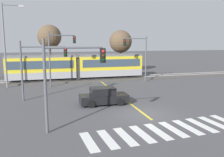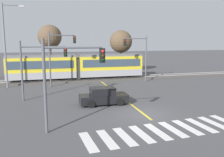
{
  "view_description": "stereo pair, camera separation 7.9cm",
  "coord_description": "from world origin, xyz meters",
  "px_view_note": "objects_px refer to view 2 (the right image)",
  "views": [
    {
      "loc": [
        -6.99,
        -16.08,
        5.59
      ],
      "look_at": [
        -0.48,
        7.64,
        1.6
      ],
      "focal_mm": 38.0,
      "sensor_mm": 36.0,
      "label": 1
    },
    {
      "loc": [
        -6.91,
        -16.1,
        5.59
      ],
      "look_at": [
        -0.48,
        7.64,
        1.6
      ],
      "focal_mm": 38.0,
      "sensor_mm": 36.0,
      "label": 2
    }
  ],
  "objects_px": {
    "street_lamp_west": "(6,41)",
    "traffic_light_far_right": "(139,52)",
    "traffic_light_mid_left": "(38,61)",
    "bare_tree_east": "(121,42)",
    "light_rail_tram": "(77,66)",
    "sedan_crossing": "(103,96)",
    "bare_tree_west": "(50,37)",
    "traffic_light_near_left": "(67,72)",
    "traffic_light_far_left": "(58,51)"
  },
  "relations": [
    {
      "from": "light_rail_tram",
      "to": "bare_tree_east",
      "type": "relative_size",
      "value": 2.55
    },
    {
      "from": "traffic_light_mid_left",
      "to": "bare_tree_east",
      "type": "bearing_deg",
      "value": 50.25
    },
    {
      "from": "traffic_light_far_right",
      "to": "street_lamp_west",
      "type": "xyz_separation_m",
      "value": [
        -16.25,
        0.45,
        1.44
      ]
    },
    {
      "from": "street_lamp_west",
      "to": "traffic_light_far_right",
      "type": "bearing_deg",
      "value": -1.59
    },
    {
      "from": "traffic_light_far_right",
      "to": "bare_tree_west",
      "type": "xyz_separation_m",
      "value": [
        -11.29,
        7.42,
        2.0
      ]
    },
    {
      "from": "traffic_light_far_left",
      "to": "street_lamp_west",
      "type": "height_order",
      "value": "street_lamp_west"
    },
    {
      "from": "traffic_light_mid_left",
      "to": "traffic_light_far_right",
      "type": "distance_m",
      "value": 14.17
    },
    {
      "from": "light_rail_tram",
      "to": "street_lamp_west",
      "type": "xyz_separation_m",
      "value": [
        -8.46,
        -3.1,
        3.45
      ]
    },
    {
      "from": "light_rail_tram",
      "to": "sedan_crossing",
      "type": "height_order",
      "value": "light_rail_tram"
    },
    {
      "from": "sedan_crossing",
      "to": "bare_tree_west",
      "type": "distance_m",
      "value": 18.48
    },
    {
      "from": "sedan_crossing",
      "to": "traffic_light_near_left",
      "type": "xyz_separation_m",
      "value": [
        -3.52,
        -5.45,
        3.03
      ]
    },
    {
      "from": "bare_tree_east",
      "to": "bare_tree_west",
      "type": "bearing_deg",
      "value": -173.15
    },
    {
      "from": "light_rail_tram",
      "to": "traffic_light_far_left",
      "type": "distance_m",
      "value": 5.23
    },
    {
      "from": "light_rail_tram",
      "to": "traffic_light_far_right",
      "type": "distance_m",
      "value": 8.79
    },
    {
      "from": "sedan_crossing",
      "to": "bare_tree_east",
      "type": "distance_m",
      "value": 20.51
    },
    {
      "from": "traffic_light_near_left",
      "to": "street_lamp_west",
      "type": "xyz_separation_m",
      "value": [
        -5.61,
        15.67,
        1.78
      ]
    },
    {
      "from": "traffic_light_mid_left",
      "to": "bare_tree_east",
      "type": "xyz_separation_m",
      "value": [
        12.79,
        15.38,
        1.68
      ]
    },
    {
      "from": "traffic_light_far_right",
      "to": "bare_tree_west",
      "type": "height_order",
      "value": "bare_tree_west"
    },
    {
      "from": "light_rail_tram",
      "to": "street_lamp_west",
      "type": "height_order",
      "value": "street_lamp_west"
    },
    {
      "from": "light_rail_tram",
      "to": "traffic_light_mid_left",
      "type": "bearing_deg",
      "value": -115.19
    },
    {
      "from": "light_rail_tram",
      "to": "traffic_light_far_left",
      "type": "xyz_separation_m",
      "value": [
        -2.69,
        -3.87,
        2.26
      ]
    },
    {
      "from": "light_rail_tram",
      "to": "traffic_light_far_right",
      "type": "xyz_separation_m",
      "value": [
        7.79,
        -3.55,
        2.01
      ]
    },
    {
      "from": "light_rail_tram",
      "to": "traffic_light_near_left",
      "type": "relative_size",
      "value": 3.25
    },
    {
      "from": "traffic_light_far_right",
      "to": "bare_tree_east",
      "type": "relative_size",
      "value": 0.85
    },
    {
      "from": "bare_tree_west",
      "to": "bare_tree_east",
      "type": "relative_size",
      "value": 1.08
    },
    {
      "from": "traffic_light_mid_left",
      "to": "street_lamp_west",
      "type": "relative_size",
      "value": 0.57
    },
    {
      "from": "traffic_light_far_left",
      "to": "bare_tree_west",
      "type": "relative_size",
      "value": 0.84
    },
    {
      "from": "light_rail_tram",
      "to": "traffic_light_near_left",
      "type": "distance_m",
      "value": 19.06
    },
    {
      "from": "traffic_light_near_left",
      "to": "traffic_light_mid_left",
      "type": "xyz_separation_m",
      "value": [
        -1.91,
        8.65,
        -0.07
      ]
    },
    {
      "from": "sedan_crossing",
      "to": "bare_tree_west",
      "type": "xyz_separation_m",
      "value": [
        -4.17,
        17.19,
        5.37
      ]
    },
    {
      "from": "traffic_light_mid_left",
      "to": "street_lamp_west",
      "type": "bearing_deg",
      "value": 117.81
    },
    {
      "from": "light_rail_tram",
      "to": "bare_tree_east",
      "type": "bearing_deg",
      "value": 33.21
    },
    {
      "from": "traffic_light_far_left",
      "to": "traffic_light_near_left",
      "type": "xyz_separation_m",
      "value": [
        -0.16,
        -14.91,
        -0.58
      ]
    },
    {
      "from": "bare_tree_east",
      "to": "traffic_light_near_left",
      "type": "bearing_deg",
      "value": -114.37
    },
    {
      "from": "traffic_light_near_left",
      "to": "traffic_light_far_right",
      "type": "distance_m",
      "value": 18.58
    },
    {
      "from": "traffic_light_far_left",
      "to": "traffic_light_near_left",
      "type": "height_order",
      "value": "traffic_light_far_left"
    },
    {
      "from": "street_lamp_west",
      "to": "bare_tree_west",
      "type": "distance_m",
      "value": 8.57
    },
    {
      "from": "light_rail_tram",
      "to": "bare_tree_west",
      "type": "distance_m",
      "value": 6.59
    },
    {
      "from": "traffic_light_near_left",
      "to": "traffic_light_mid_left",
      "type": "height_order",
      "value": "traffic_light_near_left"
    },
    {
      "from": "traffic_light_mid_left",
      "to": "bare_tree_west",
      "type": "xyz_separation_m",
      "value": [
        1.26,
        13.99,
        2.41
      ]
    },
    {
      "from": "traffic_light_near_left",
      "to": "bare_tree_east",
      "type": "relative_size",
      "value": 0.79
    },
    {
      "from": "traffic_light_mid_left",
      "to": "bare_tree_east",
      "type": "height_order",
      "value": "bare_tree_east"
    },
    {
      "from": "traffic_light_far_right",
      "to": "bare_tree_east",
      "type": "bearing_deg",
      "value": 88.44
    },
    {
      "from": "traffic_light_mid_left",
      "to": "bare_tree_west",
      "type": "bearing_deg",
      "value": 84.87
    },
    {
      "from": "traffic_light_mid_left",
      "to": "bare_tree_west",
      "type": "height_order",
      "value": "bare_tree_west"
    },
    {
      "from": "traffic_light_far_left",
      "to": "traffic_light_far_right",
      "type": "height_order",
      "value": "traffic_light_far_left"
    },
    {
      "from": "street_lamp_west",
      "to": "bare_tree_east",
      "type": "bearing_deg",
      "value": 26.87
    },
    {
      "from": "traffic_light_near_left",
      "to": "bare_tree_east",
      "type": "xyz_separation_m",
      "value": [
        10.88,
        24.03,
        1.61
      ]
    },
    {
      "from": "light_rail_tram",
      "to": "sedan_crossing",
      "type": "bearing_deg",
      "value": -87.13
    },
    {
      "from": "light_rail_tram",
      "to": "traffic_light_mid_left",
      "type": "xyz_separation_m",
      "value": [
        -4.76,
        -10.12,
        1.6
      ]
    }
  ]
}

